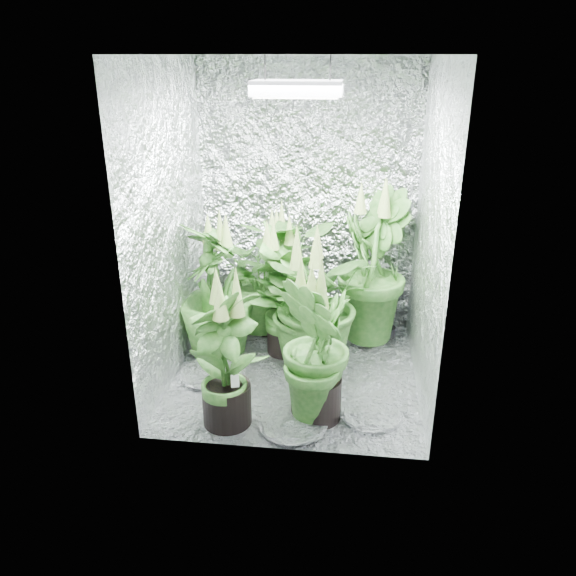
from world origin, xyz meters
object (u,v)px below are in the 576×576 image
Objects in this scene: plant_b at (284,292)px; plant_f at (225,358)px; grow_lamp at (297,89)px; plant_c at (371,268)px; plant_a at (265,273)px; plant_g at (317,351)px; plant_e at (310,302)px; plant_d at (215,292)px; circulation_fan at (383,318)px.

plant_f is (-0.23, -0.88, -0.05)m from plant_b.
grow_lamp is 1.47m from plant_c.
plant_g is at bearing -66.88° from plant_a.
plant_g is (0.51, 0.11, 0.02)m from plant_f.
plant_a is 0.99× the size of plant_b.
plant_a is 0.62m from plant_e.
grow_lamp is 1.56m from plant_f.
plant_b is 0.91m from plant_f.
plant_d is 0.83m from plant_f.
grow_lamp is 0.50× the size of plant_e.
plant_d is at bearing -169.37° from plant_b.
plant_f is at bearing -167.42° from plant_g.
plant_a is at bearing 128.26° from plant_e.
plant_c is 1.11m from plant_g.
circulation_fan is (0.90, -0.01, -0.33)m from plant_a.
grow_lamp is at bearing 60.11° from plant_f.
plant_g is at bearing -69.68° from plant_b.
plant_c reaches higher than circulation_fan.
plant_a is 0.96× the size of plant_d.
plant_b is at bearing 143.39° from plant_e.
plant_d is 1.11× the size of plant_f.
plant_a is 1.06× the size of plant_f.
plant_f is at bearing -119.82° from plant_e.
plant_f is at bearing -91.79° from plant_a.
plant_e is (-0.40, -0.44, -0.10)m from plant_c.
plant_g is 1.22m from circulation_fan.
plant_f is (-0.42, -0.73, -0.04)m from plant_e.
plant_g reaches higher than plant_f.
plant_a is at bearing 56.72° from plant_d.
plant_e is 0.85m from plant_f.
plant_e is 2.84× the size of circulation_fan.
plant_e is 0.78m from circulation_fan.
plant_e reaches higher than plant_f.
plant_a is at bearing 88.21° from plant_f.
circulation_fan is (0.52, 0.48, -0.32)m from plant_e.
plant_g is (-0.31, -1.06, -0.12)m from plant_c.
plant_c reaches higher than plant_a.
plant_a reaches higher than plant_e.
plant_b is 0.82m from plant_g.
plant_c is 1.22× the size of plant_e.
plant_a is 0.96m from circulation_fan.
grow_lamp is 0.53× the size of plant_f.
plant_g is at bearing -70.26° from grow_lamp.
grow_lamp is at bearing -119.53° from plant_e.
grow_lamp is at bearing -68.73° from plant_b.
plant_a is 0.39m from plant_b.
plant_c is 3.47× the size of circulation_fan.
plant_g is (0.75, -0.68, -0.04)m from plant_d.
plant_b is 0.97× the size of plant_d.
plant_b is 1.07× the size of plant_f.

